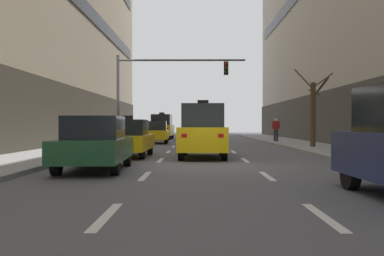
% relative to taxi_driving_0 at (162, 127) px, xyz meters
% --- Properties ---
extents(ground_plane, '(120.00, 120.00, 0.00)m').
position_rel_taxi_driving_0_xyz_m(ground_plane, '(3.33, -25.15, -1.13)').
color(ground_plane, '#515156').
extents(sidewalk_left, '(3.37, 80.00, 0.14)m').
position_rel_taxi_driving_0_xyz_m(sidewalk_left, '(-3.17, -25.15, -1.06)').
color(sidewalk_left, gray).
rests_on(sidewalk_left, ground).
extents(lane_stripe_l1_s2, '(0.16, 2.00, 0.01)m').
position_rel_taxi_driving_0_xyz_m(lane_stripe_l1_s2, '(1.72, -33.15, -1.12)').
color(lane_stripe_l1_s2, silver).
rests_on(lane_stripe_l1_s2, ground).
extents(lane_stripe_l1_s3, '(0.16, 2.00, 0.01)m').
position_rel_taxi_driving_0_xyz_m(lane_stripe_l1_s3, '(1.72, -28.15, -1.12)').
color(lane_stripe_l1_s3, silver).
rests_on(lane_stripe_l1_s3, ground).
extents(lane_stripe_l1_s4, '(0.16, 2.00, 0.01)m').
position_rel_taxi_driving_0_xyz_m(lane_stripe_l1_s4, '(1.72, -23.15, -1.12)').
color(lane_stripe_l1_s4, silver).
rests_on(lane_stripe_l1_s4, ground).
extents(lane_stripe_l1_s5, '(0.16, 2.00, 0.01)m').
position_rel_taxi_driving_0_xyz_m(lane_stripe_l1_s5, '(1.72, -18.15, -1.12)').
color(lane_stripe_l1_s5, silver).
rests_on(lane_stripe_l1_s5, ground).
extents(lane_stripe_l1_s6, '(0.16, 2.00, 0.01)m').
position_rel_taxi_driving_0_xyz_m(lane_stripe_l1_s6, '(1.72, -13.15, -1.12)').
color(lane_stripe_l1_s6, silver).
rests_on(lane_stripe_l1_s6, ground).
extents(lane_stripe_l1_s7, '(0.16, 2.00, 0.01)m').
position_rel_taxi_driving_0_xyz_m(lane_stripe_l1_s7, '(1.72, -8.15, -1.12)').
color(lane_stripe_l1_s7, silver).
rests_on(lane_stripe_l1_s7, ground).
extents(lane_stripe_l1_s8, '(0.16, 2.00, 0.01)m').
position_rel_taxi_driving_0_xyz_m(lane_stripe_l1_s8, '(1.72, -3.15, -1.12)').
color(lane_stripe_l1_s8, silver).
rests_on(lane_stripe_l1_s8, ground).
extents(lane_stripe_l1_s9, '(0.16, 2.00, 0.01)m').
position_rel_taxi_driving_0_xyz_m(lane_stripe_l1_s9, '(1.72, 1.85, -1.12)').
color(lane_stripe_l1_s9, silver).
rests_on(lane_stripe_l1_s9, ground).
extents(lane_stripe_l1_s10, '(0.16, 2.00, 0.01)m').
position_rel_taxi_driving_0_xyz_m(lane_stripe_l1_s10, '(1.72, 6.85, -1.12)').
color(lane_stripe_l1_s10, silver).
rests_on(lane_stripe_l1_s10, ground).
extents(lane_stripe_l2_s2, '(0.16, 2.00, 0.01)m').
position_rel_taxi_driving_0_xyz_m(lane_stripe_l2_s2, '(4.94, -33.15, -1.12)').
color(lane_stripe_l2_s2, silver).
rests_on(lane_stripe_l2_s2, ground).
extents(lane_stripe_l2_s3, '(0.16, 2.00, 0.01)m').
position_rel_taxi_driving_0_xyz_m(lane_stripe_l2_s3, '(4.94, -28.15, -1.12)').
color(lane_stripe_l2_s3, silver).
rests_on(lane_stripe_l2_s3, ground).
extents(lane_stripe_l2_s4, '(0.16, 2.00, 0.01)m').
position_rel_taxi_driving_0_xyz_m(lane_stripe_l2_s4, '(4.94, -23.15, -1.12)').
color(lane_stripe_l2_s4, silver).
rests_on(lane_stripe_l2_s4, ground).
extents(lane_stripe_l2_s5, '(0.16, 2.00, 0.01)m').
position_rel_taxi_driving_0_xyz_m(lane_stripe_l2_s5, '(4.94, -18.15, -1.12)').
color(lane_stripe_l2_s5, silver).
rests_on(lane_stripe_l2_s5, ground).
extents(lane_stripe_l2_s6, '(0.16, 2.00, 0.01)m').
position_rel_taxi_driving_0_xyz_m(lane_stripe_l2_s6, '(4.94, -13.15, -1.12)').
color(lane_stripe_l2_s6, silver).
rests_on(lane_stripe_l2_s6, ground).
extents(lane_stripe_l2_s7, '(0.16, 2.00, 0.01)m').
position_rel_taxi_driving_0_xyz_m(lane_stripe_l2_s7, '(4.94, -8.15, -1.12)').
color(lane_stripe_l2_s7, silver).
rests_on(lane_stripe_l2_s7, ground).
extents(lane_stripe_l2_s8, '(0.16, 2.00, 0.01)m').
position_rel_taxi_driving_0_xyz_m(lane_stripe_l2_s8, '(4.94, -3.15, -1.12)').
color(lane_stripe_l2_s8, silver).
rests_on(lane_stripe_l2_s8, ground).
extents(lane_stripe_l2_s9, '(0.16, 2.00, 0.01)m').
position_rel_taxi_driving_0_xyz_m(lane_stripe_l2_s9, '(4.94, 1.85, -1.12)').
color(lane_stripe_l2_s9, silver).
rests_on(lane_stripe_l2_s9, ground).
extents(lane_stripe_l2_s10, '(0.16, 2.00, 0.01)m').
position_rel_taxi_driving_0_xyz_m(lane_stripe_l2_s10, '(4.94, 6.85, -1.12)').
color(lane_stripe_l2_s10, silver).
rests_on(lane_stripe_l2_s10, ground).
extents(taxi_driving_0, '(2.07, 4.71, 2.45)m').
position_rel_taxi_driving_0_xyz_m(taxi_driving_0, '(0.00, 0.00, 0.00)').
color(taxi_driving_0, black).
rests_on(taxi_driving_0, ground).
extents(car_driving_1, '(1.92, 4.33, 1.60)m').
position_rel_taxi_driving_0_xyz_m(car_driving_1, '(0.10, -26.81, -0.34)').
color(car_driving_1, black).
rests_on(car_driving_1, ground).
extents(taxi_driving_2, '(1.89, 4.28, 1.76)m').
position_rel_taxi_driving_0_xyz_m(taxi_driving_2, '(0.21, -8.45, -0.34)').
color(taxi_driving_2, black).
rests_on(taxi_driving_2, ground).
extents(taxi_driving_3, '(1.99, 4.52, 2.35)m').
position_rel_taxi_driving_0_xyz_m(taxi_driving_3, '(3.37, -21.88, -0.05)').
color(taxi_driving_3, black).
rests_on(taxi_driving_3, ground).
extents(taxi_driving_4, '(1.80, 4.17, 1.72)m').
position_rel_taxi_driving_0_xyz_m(taxi_driving_4, '(0.25, -21.53, -0.36)').
color(taxi_driving_4, black).
rests_on(taxi_driving_4, ground).
extents(taxi_driving_5, '(2.04, 4.56, 1.87)m').
position_rel_taxi_driving_0_xyz_m(taxi_driving_5, '(3.26, -9.72, -0.29)').
color(taxi_driving_5, black).
rests_on(taxi_driving_5, ground).
extents(traffic_signal_0, '(8.23, 0.35, 5.65)m').
position_rel_taxi_driving_0_xyz_m(traffic_signal_0, '(0.72, -11.88, 3.01)').
color(traffic_signal_0, '#4C4C51').
rests_on(traffic_signal_0, sidewalk_left).
extents(street_tree_0, '(2.15, 2.15, 4.23)m').
position_rel_taxi_driving_0_xyz_m(street_tree_0, '(9.52, -15.81, 0.95)').
color(street_tree_0, '#4C3823').
rests_on(street_tree_0, sidewalk_right).
extents(pedestrian_0, '(0.51, 0.28, 1.66)m').
position_rel_taxi_driving_0_xyz_m(pedestrian_0, '(8.84, -8.53, -0.02)').
color(pedestrian_0, black).
rests_on(pedestrian_0, sidewalk_right).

